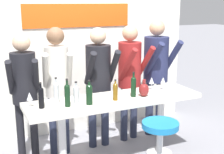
% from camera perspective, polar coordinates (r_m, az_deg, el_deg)
% --- Properties ---
extents(back_wall, '(3.85, 0.12, 2.78)m').
position_cam_1_polar(back_wall, '(5.08, -6.10, 5.57)').
color(back_wall, silver).
rests_on(back_wall, ground_plane).
extents(tasting_table, '(2.25, 0.61, 0.92)m').
position_cam_1_polar(tasting_table, '(3.98, 0.55, -5.79)').
color(tasting_table, silver).
rests_on(tasting_table, ground_plane).
extents(bar_stool, '(0.44, 0.44, 0.77)m').
position_cam_1_polar(bar_stool, '(3.71, 8.71, -11.83)').
color(bar_stool, silver).
rests_on(bar_stool, ground_plane).
extents(person_far_left, '(0.44, 0.57, 1.72)m').
position_cam_1_polar(person_far_left, '(4.14, -15.77, -1.15)').
color(person_far_left, black).
rests_on(person_far_left, ground_plane).
extents(person_left, '(0.45, 0.58, 1.78)m').
position_cam_1_polar(person_left, '(4.24, -10.00, 0.08)').
color(person_left, '#23283D').
rests_on(person_left, ground_plane).
extents(person_center_left, '(0.45, 0.56, 1.76)m').
position_cam_1_polar(person_center_left, '(4.43, -2.47, 0.45)').
color(person_center_left, '#23283D').
rests_on(person_center_left, ground_plane).
extents(person_center, '(0.47, 0.59, 1.77)m').
position_cam_1_polar(person_center, '(4.67, 3.32, 1.29)').
color(person_center, '#23283D').
rests_on(person_center, ground_plane).
extents(person_center_right, '(0.50, 0.61, 1.83)m').
position_cam_1_polar(person_center_right, '(4.93, 8.10, 2.20)').
color(person_center_right, '#23283D').
rests_on(person_center_right, ground_plane).
extents(wine_bottle_0, '(0.07, 0.07, 0.32)m').
position_cam_1_polar(wine_bottle_0, '(3.96, 3.95, -1.58)').
color(wine_bottle_0, black).
rests_on(wine_bottle_0, tasting_table).
extents(wine_bottle_1, '(0.06, 0.06, 0.32)m').
position_cam_1_polar(wine_bottle_1, '(3.74, -10.15, -2.70)').
color(wine_bottle_1, '#B7BCC1').
rests_on(wine_bottle_1, tasting_table).
extents(wine_bottle_2, '(0.06, 0.06, 0.30)m').
position_cam_1_polar(wine_bottle_2, '(3.61, -12.84, -3.52)').
color(wine_bottle_2, black).
rests_on(wine_bottle_2, tasting_table).
extents(wine_bottle_3, '(0.08, 0.08, 0.29)m').
position_cam_1_polar(wine_bottle_3, '(3.66, -4.18, -2.98)').
color(wine_bottle_3, black).
rests_on(wine_bottle_3, tasting_table).
extents(wine_bottle_4, '(0.06, 0.06, 0.26)m').
position_cam_1_polar(wine_bottle_4, '(3.81, 0.61, -2.53)').
color(wine_bottle_4, brown).
rests_on(wine_bottle_4, tasting_table).
extents(wine_bottle_5, '(0.07, 0.07, 0.33)m').
position_cam_1_polar(wine_bottle_5, '(3.61, -8.18, -3.13)').
color(wine_bottle_5, black).
rests_on(wine_bottle_5, tasting_table).
extents(wine_bottle_6, '(0.07, 0.07, 0.28)m').
position_cam_1_polar(wine_bottle_6, '(3.68, -6.56, -3.09)').
color(wine_bottle_6, '#B7BCC1').
rests_on(wine_bottle_6, tasting_table).
extents(wine_glass_0, '(0.07, 0.07, 0.18)m').
position_cam_1_polar(wine_glass_0, '(3.68, -14.84, -3.51)').
color(wine_glass_0, silver).
rests_on(wine_glass_0, tasting_table).
extents(wine_glass_1, '(0.07, 0.07, 0.18)m').
position_cam_1_polar(wine_glass_1, '(4.29, 7.25, -0.72)').
color(wine_glass_1, silver).
rests_on(wine_glass_1, tasting_table).
extents(wine_glass_2, '(0.07, 0.07, 0.18)m').
position_cam_1_polar(wine_glass_2, '(4.32, 9.32, -0.70)').
color(wine_glass_2, silver).
rests_on(wine_glass_2, tasting_table).
extents(decorative_vase, '(0.13, 0.13, 0.22)m').
position_cam_1_polar(decorative_vase, '(4.00, 5.85, -2.29)').
color(decorative_vase, maroon).
rests_on(decorative_vase, tasting_table).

